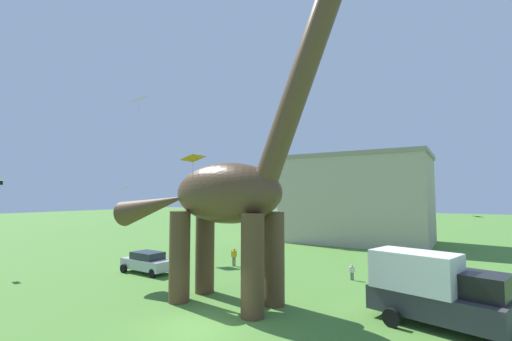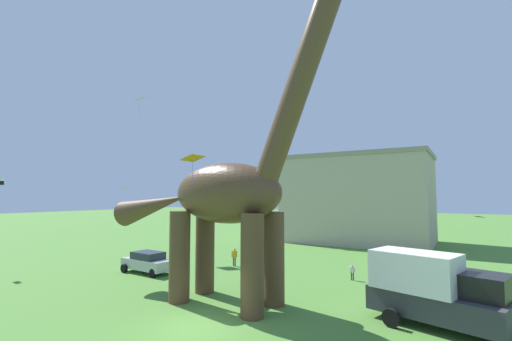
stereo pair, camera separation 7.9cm
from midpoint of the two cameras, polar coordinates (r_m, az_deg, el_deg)
name	(u,v)px [view 1 (the left image)]	position (r m, az deg, el deg)	size (l,w,h in m)	color
ground_plane	(194,327)	(16.95, -10.23, -23.95)	(240.00, 240.00, 0.00)	#4C7F33
dinosaur_sculpture	(225,193)	(19.20, -5.18, -3.71)	(15.62, 3.31, 16.32)	#513823
parked_sedan_left	(147,262)	(28.20, -17.45, -14.09)	(4.31, 2.05, 1.55)	#B7B7BC
parked_box_truck	(433,288)	(18.10, 26.83, -16.84)	(5.96, 3.57, 3.20)	#38383D
person_watching_child	(352,271)	(25.63, 15.36, -15.54)	(0.39, 0.17, 1.05)	#2D3347
person_vendor_side	(234,255)	(29.50, -3.71, -13.66)	(0.55, 0.24, 1.47)	#6B6056
kite_far_right	(478,217)	(34.49, 32.53, -6.40)	(0.87, 0.89, 0.11)	black
kite_high_right	(125,188)	(34.79, -20.75, -2.72)	(1.32, 1.29, 0.24)	orange
kite_mid_left	(288,96)	(37.85, 5.18, 12.01)	(1.93, 1.88, 0.27)	pink
kite_high_left	(0,181)	(34.46, -36.50, -1.45)	(0.45, 0.45, 0.54)	white
kite_far_left	(193,158)	(16.67, -10.42, 1.97)	(0.83, 1.10, 1.34)	orange
kite_apex	(139,99)	(41.60, -18.73, 11.00)	(1.90, 1.54, 2.19)	orange
background_building_block	(357,199)	(46.05, 16.23, -4.43)	(17.24, 11.61, 10.82)	#B7A893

